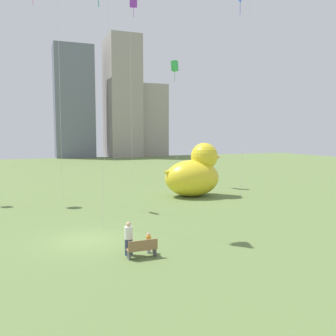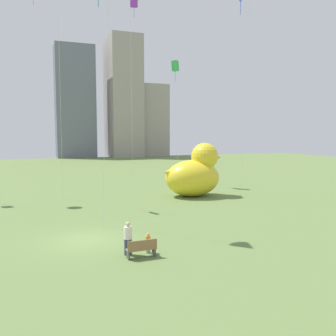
{
  "view_description": "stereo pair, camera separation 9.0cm",
  "coord_description": "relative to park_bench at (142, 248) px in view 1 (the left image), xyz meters",
  "views": [
    {
      "loc": [
        -2.8,
        -19.81,
        5.93
      ],
      "look_at": [
        6.24,
        3.46,
        3.52
      ],
      "focal_mm": 38.36,
      "sensor_mm": 36.0,
      "label": 1
    },
    {
      "loc": [
        -2.72,
        -19.84,
        5.93
      ],
      "look_at": [
        6.24,
        3.46,
        3.52
      ],
      "focal_mm": 38.36,
      "sensor_mm": 36.0,
      "label": 2
    }
  ],
  "objects": [
    {
      "name": "ground_plane",
      "position": [
        -2.09,
        3.85,
        -0.47
      ],
      "size": [
        140.0,
        140.0,
        0.0
      ],
      "primitive_type": "plane",
      "color": "olive"
    },
    {
      "name": "park_bench",
      "position": [
        0.0,
        0.0,
        0.0
      ],
      "size": [
        1.46,
        0.48,
        0.9
      ],
      "color": "olive",
      "rests_on": "ground"
    },
    {
      "name": "person_adult",
      "position": [
        -0.5,
        0.65,
        0.44
      ],
      "size": [
        0.4,
        0.4,
        1.65
      ],
      "color": "#38476B",
      "rests_on": "ground"
    },
    {
      "name": "person_child",
      "position": [
        0.51,
        0.59,
        0.1
      ],
      "size": [
        0.25,
        0.25,
        1.03
      ],
      "color": "silver",
      "rests_on": "ground"
    },
    {
      "name": "giant_inflatable_duck",
      "position": [
        9.63,
        14.54,
        1.68
      ],
      "size": [
        6.09,
        3.91,
        5.05
      ],
      "color": "yellow",
      "rests_on": "ground"
    },
    {
      "name": "city_skyline",
      "position": [
        0.92,
        75.19,
        11.78
      ],
      "size": [
        75.31,
        13.23,
        30.04
      ],
      "color": "slate",
      "rests_on": "ground"
    },
    {
      "name": "kite_purple",
      "position": [
        6.83,
        25.11,
        20.16
      ],
      "size": [
        0.92,
        1.15,
        21.52
      ],
      "color": "silver",
      "rests_on": "ground"
    },
    {
      "name": "kite_blue",
      "position": [
        12.71,
        11.82,
        16.28
      ],
      "size": [
        0.84,
        1.38,
        18.52
      ],
      "color": "silver",
      "rests_on": "ground"
    },
    {
      "name": "kite_green",
      "position": [
        10.54,
        21.63,
        12.82
      ],
      "size": [
        3.16,
        3.4,
        13.96
      ],
      "color": "silver",
      "rests_on": "ground"
    }
  ]
}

